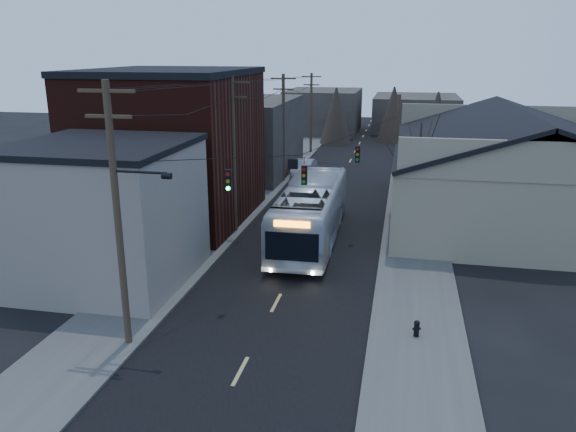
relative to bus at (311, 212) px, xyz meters
The scene contains 15 objects.
ground 17.33m from the bus, 90.37° to the right, with size 160.00×160.00×0.00m, color black.
road_surface 12.91m from the bus, 90.50° to the left, with size 9.00×110.00×0.02m, color black.
sidewalk_left 14.50m from the bus, 117.37° to the left, with size 4.00×110.00×0.12m, color #474744.
sidewalk_right 14.40m from the bus, 63.43° to the left, with size 4.00×110.00×0.12m, color #474744.
building_clapboard 12.38m from the bus, 137.92° to the right, with size 8.00×8.00×7.00m, color gray.
building_brick 10.94m from the bus, 164.67° to the left, with size 10.00×12.00×10.00m, color black.
building_left_far 21.15m from the bus, 117.11° to the left, with size 9.00×14.00×7.00m, color #332E29.
warehouse 15.07m from the bus, 31.09° to the left, with size 16.16×20.60×7.73m.
building_far_left 48.17m from the bus, 97.29° to the left, with size 10.00×12.00×6.00m, color #332E29.
building_far_right 53.22m from the bus, 82.56° to the left, with size 12.00×14.00×5.00m, color #332E29.
bare_tree 7.17m from the bus, 23.46° to the left, with size 0.40×0.40×7.20m, color black.
utility_lines 8.22m from the bus, 115.01° to the left, with size 11.24×45.28×10.50m.
bus is the anchor object (origin of this frame).
parked_car 18.57m from the bus, 101.42° to the left, with size 1.66×4.76×1.57m, color #96989D.
fire_hydrant 13.08m from the bus, 60.89° to the right, with size 0.35×0.24×0.71m.
Camera 1 is at (5.45, -15.63, 11.52)m, focal length 35.00 mm.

